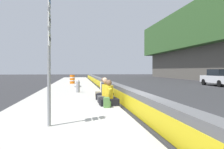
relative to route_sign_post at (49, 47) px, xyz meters
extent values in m
plane|color=#2B2B2D|center=(1.43, -2.87, -2.23)|extent=(160.00, 160.00, 0.00)
cube|color=#A8A59E|center=(1.43, -0.22, -2.16)|extent=(80.00, 4.40, 0.14)
cube|color=#545456|center=(1.43, -2.87, -1.81)|extent=(76.00, 0.44, 0.85)
cube|color=gold|center=(1.43, -2.64, -1.85)|extent=(74.48, 0.01, 0.54)
cylinder|color=gray|center=(0.00, 0.01, -0.29)|extent=(0.09, 0.09, 3.60)
cube|color=white|center=(0.00, -0.01, 1.21)|extent=(0.44, 0.02, 0.36)
cube|color=#1956AD|center=(0.00, -0.03, 1.21)|extent=(0.30, 0.01, 0.10)
cube|color=white|center=(0.00, -0.01, 0.71)|extent=(0.44, 0.02, 0.36)
cube|color=black|center=(0.00, -0.03, 0.71)|extent=(0.30, 0.01, 0.10)
cube|color=white|center=(0.00, -0.01, 0.21)|extent=(0.44, 0.02, 0.36)
cube|color=black|center=(0.00, -0.03, 0.21)|extent=(0.30, 0.01, 0.10)
cylinder|color=gray|center=(9.28, -0.76, -1.73)|extent=(0.24, 0.24, 0.72)
cone|color=gray|center=(9.28, -0.76, -1.29)|extent=(0.26, 0.26, 0.16)
cylinder|color=gray|center=(9.28, -0.93, -1.70)|extent=(0.10, 0.12, 0.10)
cylinder|color=gray|center=(9.28, -0.59, -1.70)|extent=(0.10, 0.12, 0.10)
cube|color=black|center=(3.38, -2.04, -1.95)|extent=(0.69, 0.80, 0.29)
cylinder|color=gold|center=(3.38, -2.04, -1.53)|extent=(0.37, 0.37, 0.54)
sphere|color=brown|center=(3.38, -2.04, -1.14)|extent=(0.24, 0.24, 0.24)
cylinder|color=gold|center=(3.58, -2.03, -1.59)|extent=(0.28, 0.14, 0.48)
cylinder|color=gold|center=(3.18, -2.05, -1.59)|extent=(0.28, 0.14, 0.48)
cube|color=#424247|center=(4.40, -2.03, -1.95)|extent=(0.67, 0.78, 0.28)
cylinder|color=gold|center=(4.40, -2.03, -1.54)|extent=(0.36, 0.36, 0.54)
sphere|color=#8E6647|center=(4.40, -2.03, -1.16)|extent=(0.24, 0.24, 0.24)
cylinder|color=gold|center=(4.60, -2.03, -1.60)|extent=(0.28, 0.13, 0.47)
cylinder|color=gold|center=(4.20, -2.02, -1.60)|extent=(0.28, 0.13, 0.47)
cube|color=black|center=(5.43, -2.11, -1.95)|extent=(0.90, 0.97, 0.30)
cylinder|color=#333842|center=(5.43, -2.11, -1.52)|extent=(0.38, 0.38, 0.56)
sphere|color=beige|center=(5.43, -2.11, -1.11)|extent=(0.25, 0.25, 0.25)
cylinder|color=#333842|center=(5.62, -2.18, -1.57)|extent=(0.31, 0.22, 0.49)
cylinder|color=#333842|center=(5.23, -2.04, -1.57)|extent=(0.31, 0.22, 0.49)
cube|color=#706651|center=(6.40, -2.14, -1.95)|extent=(0.78, 0.87, 0.29)
cylinder|color=beige|center=(6.40, -2.14, -1.54)|extent=(0.37, 0.37, 0.54)
sphere|color=brown|center=(6.40, -2.14, -1.15)|extent=(0.24, 0.24, 0.24)
cylinder|color=beige|center=(6.60, -2.10, -1.59)|extent=(0.30, 0.18, 0.48)
cylinder|color=beige|center=(6.20, -2.18, -1.59)|extent=(0.30, 0.18, 0.48)
cube|color=#4C7A3D|center=(2.81, -1.87, -1.89)|extent=(0.32, 0.22, 0.40)
cube|color=#4C7A3D|center=(2.81, -2.01, -1.95)|extent=(0.22, 0.06, 0.20)
cylinder|color=orange|center=(19.32, -0.15, -1.62)|extent=(0.52, 0.52, 0.95)
cylinder|color=white|center=(19.32, -0.15, -1.43)|extent=(0.54, 0.54, 0.10)
cylinder|color=white|center=(19.32, -0.15, -1.76)|extent=(0.54, 0.54, 0.10)
cube|color=silver|center=(15.49, -14.97, -1.54)|extent=(4.53, 1.87, 0.72)
cube|color=black|center=(15.39, -14.96, -0.85)|extent=(2.23, 1.66, 0.66)
cylinder|color=black|center=(16.95, -14.13, -1.90)|extent=(0.66, 0.23, 0.66)
cylinder|color=black|center=(16.92, -15.85, -1.90)|extent=(0.66, 0.23, 0.66)
cylinder|color=black|center=(14.07, -14.08, -1.90)|extent=(0.66, 0.23, 0.66)
camera|label=1|loc=(-6.32, -0.75, -0.61)|focal=37.43mm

